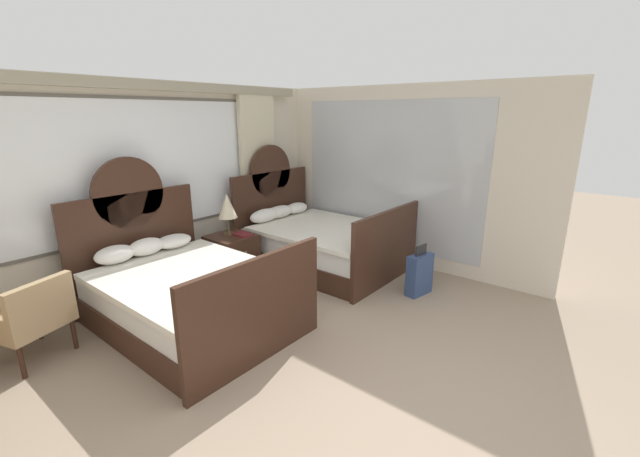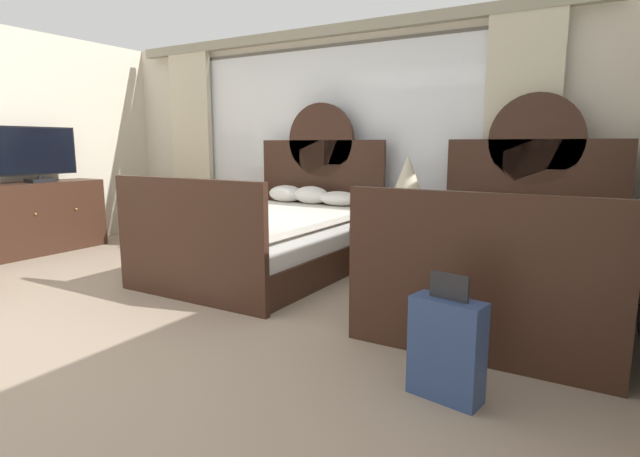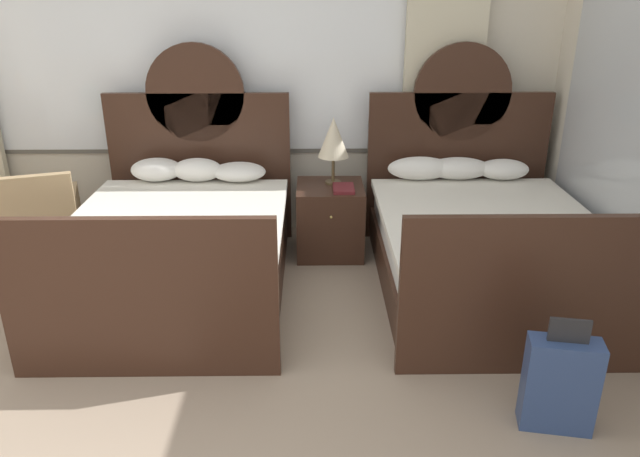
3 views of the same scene
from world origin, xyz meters
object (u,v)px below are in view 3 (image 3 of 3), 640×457
object	(u,v)px
bed_near_window	(182,244)
book_on_nightstand	(344,188)
bed_near_mirror	(482,242)
armchair_by_window_left	(40,211)
nightstand_between_beds	(330,219)
table_lamp_on_nightstand	(333,138)
suitcase_on_floor	(560,384)

from	to	relation	value
bed_near_window	book_on_nightstand	bearing A→B (deg)	23.35
bed_near_mirror	bed_near_window	bearing A→B (deg)	-179.94
bed_near_window	armchair_by_window_left	size ratio (longest dim) A/B	2.75
bed_near_mirror	nightstand_between_beds	bearing A→B (deg)	150.32
nightstand_between_beds	table_lamp_on_nightstand	distance (m)	0.72
bed_near_mirror	suitcase_on_floor	xyz separation A→B (m)	(-0.01, -1.67, -0.10)
table_lamp_on_nightstand	book_on_nightstand	size ratio (longest dim) A/B	2.25
nightstand_between_beds	table_lamp_on_nightstand	size ratio (longest dim) A/B	1.07
nightstand_between_beds	book_on_nightstand	world-z (taller)	book_on_nightstand
table_lamp_on_nightstand	suitcase_on_floor	bearing A→B (deg)	-64.71
bed_near_mirror	book_on_nightstand	bearing A→B (deg)	152.53
bed_near_window	bed_near_mirror	size ratio (longest dim) A/B	1.00
nightstand_between_beds	table_lamp_on_nightstand	world-z (taller)	table_lamp_on_nightstand
nightstand_between_beds	table_lamp_on_nightstand	bearing A→B (deg)	69.24
bed_near_window	bed_near_mirror	xyz separation A→B (m)	(2.36, 0.00, 0.00)
bed_near_window	bed_near_mirror	distance (m)	2.36
bed_near_mirror	nightstand_between_beds	world-z (taller)	bed_near_mirror
bed_near_window	nightstand_between_beds	xyz separation A→B (m)	(1.18, 0.67, -0.06)
bed_near_mirror	book_on_nightstand	distance (m)	1.23
bed_near_mirror	book_on_nightstand	world-z (taller)	bed_near_mirror
armchair_by_window_left	nightstand_between_beds	bearing A→B (deg)	2.92
armchair_by_window_left	suitcase_on_floor	size ratio (longest dim) A/B	1.22
armchair_by_window_left	suitcase_on_floor	world-z (taller)	armchair_by_window_left
table_lamp_on_nightstand	book_on_nightstand	world-z (taller)	table_lamp_on_nightstand
bed_near_mirror	table_lamp_on_nightstand	distance (m)	1.52
book_on_nightstand	armchair_by_window_left	size ratio (longest dim) A/B	0.31
bed_near_window	book_on_nightstand	xyz separation A→B (m)	(1.29, 0.56, 0.27)
book_on_nightstand	armchair_by_window_left	bearing A→B (deg)	-179.77
armchair_by_window_left	suitcase_on_floor	distance (m)	4.28
bed_near_mirror	table_lamp_on_nightstand	bearing A→B (deg)	147.08
bed_near_window	nightstand_between_beds	bearing A→B (deg)	29.74
book_on_nightstand	suitcase_on_floor	size ratio (longest dim) A/B	0.39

